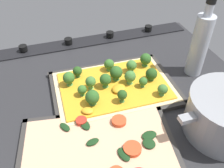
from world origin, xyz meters
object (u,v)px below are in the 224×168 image
(broccoli_pizza, at_px, (115,84))
(baking_tray_back, at_px, (99,153))
(baking_tray_front, at_px, (114,89))
(oil_bottle, at_px, (200,44))
(veggie_pizza_back, at_px, (100,152))

(broccoli_pizza, distance_m, baking_tray_back, 0.22)
(baking_tray_back, bearing_deg, baking_tray_front, -117.68)
(broccoli_pizza, bearing_deg, oil_bottle, -179.29)
(baking_tray_front, relative_size, broccoli_pizza, 1.07)
(baking_tray_front, xyz_separation_m, broccoli_pizza, (-0.00, -0.00, 0.02))
(baking_tray_front, bearing_deg, oil_bottle, -178.83)
(baking_tray_front, xyz_separation_m, oil_bottle, (-0.26, -0.01, 0.10))
(baking_tray_back, xyz_separation_m, oil_bottle, (-0.36, -0.20, 0.10))
(baking_tray_front, bearing_deg, broccoli_pizza, -133.76)
(broccoli_pizza, height_order, oil_bottle, oil_bottle)
(broccoli_pizza, xyz_separation_m, oil_bottle, (-0.26, -0.00, 0.08))
(broccoli_pizza, relative_size, veggie_pizza_back, 0.93)
(baking_tray_back, distance_m, veggie_pizza_back, 0.01)
(baking_tray_front, relative_size, baking_tray_back, 0.93)
(broccoli_pizza, xyz_separation_m, baking_tray_back, (0.10, 0.19, -0.02))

